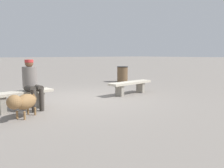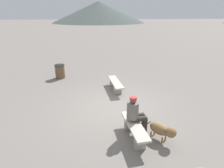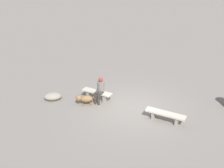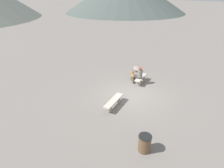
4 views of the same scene
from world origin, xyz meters
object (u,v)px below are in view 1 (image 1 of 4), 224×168
at_px(bench_right, 21,97).
at_px(dog, 23,102).
at_px(bench_left, 130,85).
at_px(seated_person, 31,80).
at_px(trash_bin, 122,74).

height_order(bench_right, dog, dog).
relative_size(bench_left, dog, 2.31).
relative_size(seated_person, dog, 1.59).
height_order(bench_right, seated_person, seated_person).
bearing_deg(bench_right, bench_left, 175.24).
bearing_deg(bench_left, dog, 6.38).
distance_m(seated_person, trash_bin, 6.15).
distance_m(seated_person, dog, 0.88).
relative_size(bench_right, seated_person, 1.26).
xyz_separation_m(seated_person, trash_bin, (-5.40, -2.93, -0.33)).
relative_size(bench_left, trash_bin, 2.35).
xyz_separation_m(bench_left, bench_right, (3.58, 0.04, 0.00)).
bearing_deg(bench_left, seated_person, -3.64).
xyz_separation_m(bench_left, dog, (3.77, 0.79, 0.03)).
bearing_deg(dog, bench_right, -141.41).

